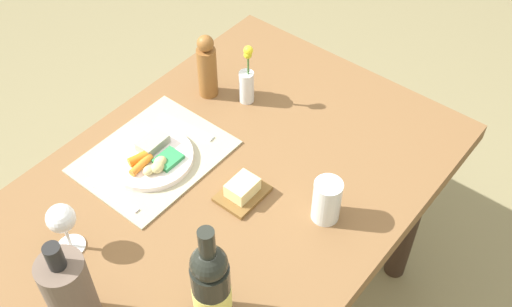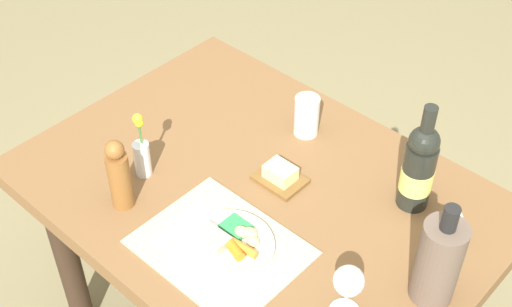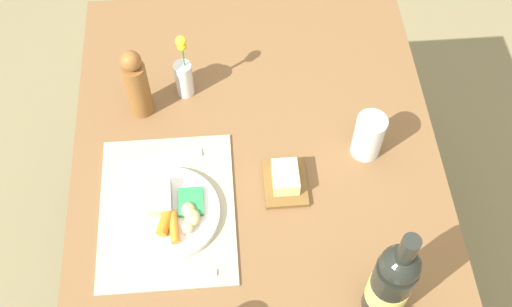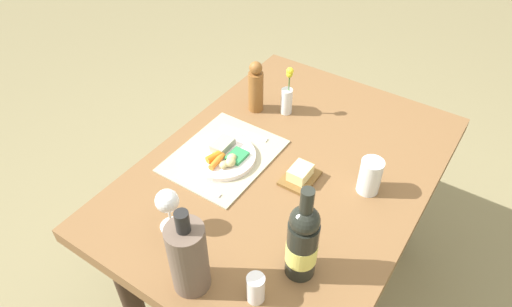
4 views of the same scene
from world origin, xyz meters
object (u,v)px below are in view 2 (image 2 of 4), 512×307
(knife, at_px, (278,279))
(cooler_bottle, at_px, (439,261))
(wine_glass, at_px, (349,283))
(salt_shaker, at_px, (449,228))
(dining_table, at_px, (258,215))
(water_tumbler, at_px, (306,118))
(flower_vase, at_px, (142,153))
(pepper_mill, at_px, (119,175))
(fork, at_px, (181,220))
(butter_dish, at_px, (280,176))
(wine_bottle, at_px, (419,167))
(dinner_plate, at_px, (228,245))

(knife, height_order, cooler_bottle, cooler_bottle)
(wine_glass, distance_m, salt_shaker, 0.35)
(salt_shaker, bearing_deg, dining_table, -158.92)
(water_tumbler, bearing_deg, dining_table, -78.66)
(flower_vase, height_order, pepper_mill, pepper_mill)
(flower_vase, xyz_separation_m, pepper_mill, (0.05, -0.11, 0.03))
(fork, relative_size, butter_dish, 1.41)
(cooler_bottle, bearing_deg, water_tumbler, 156.56)
(salt_shaker, relative_size, water_tumbler, 0.73)
(flower_vase, relative_size, pepper_mill, 0.95)
(flower_vase, distance_m, wine_glass, 0.68)
(dining_table, relative_size, pepper_mill, 5.89)
(knife, xyz_separation_m, butter_dish, (-0.22, 0.26, 0.01))
(fork, bearing_deg, salt_shaker, 30.70)
(wine_glass, distance_m, water_tumbler, 0.63)
(cooler_bottle, bearing_deg, wine_bottle, 131.44)
(butter_dish, distance_m, water_tumbler, 0.22)
(pepper_mill, bearing_deg, salt_shaker, 33.71)
(dining_table, height_order, salt_shaker, salt_shaker)
(salt_shaker, relative_size, wine_bottle, 0.28)
(flower_vase, height_order, wine_bottle, wine_bottle)
(dinner_plate, xyz_separation_m, butter_dish, (-0.07, 0.27, 0.00))
(dinner_plate, height_order, wine_glass, wine_glass)
(flower_vase, bearing_deg, fork, -15.34)
(cooler_bottle, xyz_separation_m, pepper_mill, (-0.74, -0.29, -0.02))
(salt_shaker, xyz_separation_m, water_tumbler, (-0.52, 0.08, 0.01))
(dining_table, xyz_separation_m, butter_dish, (0.03, 0.06, 0.12))
(fork, height_order, flower_vase, flower_vase)
(wine_bottle, bearing_deg, cooler_bottle, -48.56)
(dining_table, distance_m, salt_shaker, 0.52)
(flower_vase, relative_size, water_tumbler, 1.63)
(dinner_plate, xyz_separation_m, cooler_bottle, (0.43, 0.22, 0.10))
(water_tumbler, bearing_deg, wine_glass, -42.44)
(fork, distance_m, knife, 0.30)
(wine_glass, bearing_deg, dinner_plate, -171.37)
(wine_glass, relative_size, wine_bottle, 0.47)
(wine_glass, distance_m, pepper_mill, 0.64)
(fork, bearing_deg, flower_vase, 157.98)
(knife, distance_m, flower_vase, 0.51)
(butter_dish, xyz_separation_m, wine_bottle, (0.30, 0.17, 0.10))
(dining_table, height_order, flower_vase, flower_vase)
(knife, relative_size, salt_shaker, 1.94)
(dining_table, height_order, fork, fork)
(salt_shaker, distance_m, pepper_mill, 0.83)
(knife, bearing_deg, flower_vase, 173.93)
(flower_vase, xyz_separation_m, wine_glass, (0.68, 0.01, 0.03))
(dining_table, relative_size, flower_vase, 6.20)
(dinner_plate, xyz_separation_m, knife, (0.15, 0.01, -0.01))
(dinner_plate, bearing_deg, cooler_bottle, 27.21)
(dining_table, xyz_separation_m, cooler_bottle, (0.52, 0.01, 0.22))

